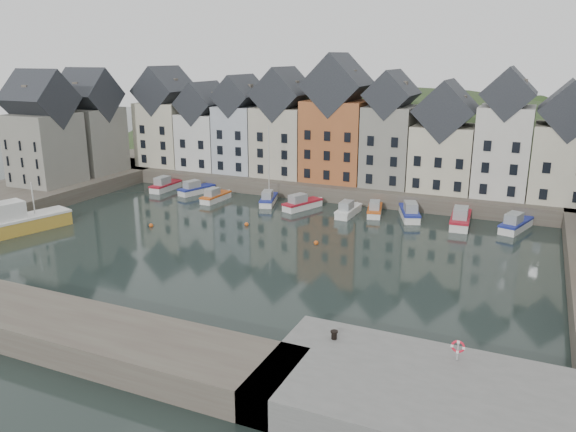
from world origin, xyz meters
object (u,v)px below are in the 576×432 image
Objects in this scene: boat_a at (166,186)px; large_vessel at (15,222)px; life_ring_post at (458,347)px; mooring_bollard at (334,334)px; boat_d at (268,199)px.

large_vessel is (-2.75, -24.39, 0.65)m from boat_a.
boat_a is 59.19m from life_ring_post.
life_ring_post is at bearing -37.77° from boat_a.
large_vessel is at bearing 164.11° from mooring_bollard.
life_ring_post is (47.01, -35.90, 2.15)m from boat_a.
large_vessel reaches higher than boat_a.
boat_a is 0.54× the size of large_vessel.
boat_a is at bearing 142.64° from life_ring_post.
mooring_bollard is 7.54m from life_ring_post.
boat_d reaches higher than mooring_bollard.
boat_d is 41.73m from mooring_bollard.
mooring_bollard is at bearing -176.01° from life_ring_post.
boat_d is (17.52, -0.99, -0.01)m from boat_a.
large_vessel is 20.59× the size of mooring_bollard.
life_ring_post is at bearing 3.99° from mooring_bollard.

